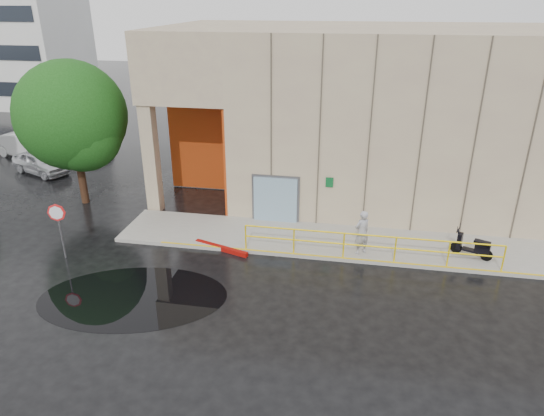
# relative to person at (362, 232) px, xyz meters

# --- Properties ---
(ground) EXTENTS (120.00, 120.00, 0.00)m
(ground) POSITION_rel_person_xyz_m (-3.94, -3.59, -1.04)
(ground) COLOR black
(ground) RESTS_ON ground
(sidewalk) EXTENTS (20.00, 3.00, 0.15)m
(sidewalk) POSITION_rel_person_xyz_m (0.06, 0.91, -0.96)
(sidewalk) COLOR gray
(sidewalk) RESTS_ON ground
(building) EXTENTS (20.00, 10.17, 8.00)m
(building) POSITION_rel_person_xyz_m (1.16, 7.40, 3.17)
(building) COLOR tan
(building) RESTS_ON ground
(guardrail) EXTENTS (9.56, 0.06, 1.03)m
(guardrail) POSITION_rel_person_xyz_m (0.31, -0.44, -0.36)
(guardrail) COLOR yellow
(guardrail) RESTS_ON sidewalk
(distant_building) EXTENTS (12.00, 8.08, 15.00)m
(distant_building) POSITION_rel_person_xyz_m (-31.94, 24.39, 6.47)
(distant_building) COLOR silver
(distant_building) RESTS_ON ground
(person) EXTENTS (0.77, 0.73, 1.77)m
(person) POSITION_rel_person_xyz_m (0.00, 0.00, 0.00)
(person) COLOR #A3A3A7
(person) RESTS_ON sidewalk
(scooter) EXTENTS (1.58, 1.05, 1.20)m
(scooter) POSITION_rel_person_xyz_m (4.16, 0.45, -0.20)
(scooter) COLOR black
(scooter) RESTS_ON sidewalk
(stop_sign) EXTENTS (0.68, 0.16, 2.27)m
(stop_sign) POSITION_rel_person_xyz_m (-11.20, -2.18, 0.64)
(stop_sign) COLOR #5C5C60
(stop_sign) RESTS_ON ground
(red_curb) EXTENTS (2.33, 0.93, 0.18)m
(red_curb) POSITION_rel_person_xyz_m (-5.44, -0.49, -0.95)
(red_curb) COLOR #8F0A06
(red_curb) RESTS_ON ground
(puddle) EXTENTS (6.93, 5.03, 0.01)m
(puddle) POSITION_rel_person_xyz_m (-7.46, -4.20, -1.03)
(puddle) COLOR black
(puddle) RESTS_ON ground
(car_a) EXTENTS (4.02, 2.79, 1.27)m
(car_a) POSITION_rel_person_xyz_m (-18.02, 6.56, -0.40)
(car_a) COLOR silver
(car_a) RESTS_ON ground
(car_b) EXTENTS (4.86, 2.49, 1.53)m
(car_b) POSITION_rel_person_xyz_m (-20.67, 9.30, -0.27)
(car_b) COLOR white
(car_b) RESTS_ON ground
(car_c) EXTENTS (4.92, 2.79, 1.34)m
(car_c) POSITION_rel_person_xyz_m (-18.02, 10.17, -0.36)
(car_c) COLOR #A8AAAF
(car_c) RESTS_ON ground
(tree_near) EXTENTS (4.99, 4.99, 6.79)m
(tree_near) POSITION_rel_person_xyz_m (-13.18, 3.01, 3.06)
(tree_near) COLOR black
(tree_near) RESTS_ON ground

